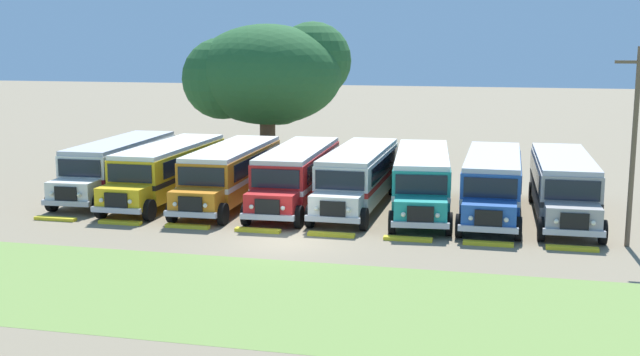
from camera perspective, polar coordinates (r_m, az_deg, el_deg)
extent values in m
plane|color=#84755B|center=(32.33, -2.50, -4.63)|extent=(220.00, 220.00, 0.00)
cube|color=olive|center=(26.03, -6.67, -8.34)|extent=(80.00, 8.52, 0.01)
cube|color=silver|center=(43.77, -14.11, 1.00)|extent=(2.83, 9.28, 2.10)
cube|color=maroon|center=(43.80, -14.11, 0.79)|extent=(2.86, 9.30, 0.24)
cube|color=black|center=(43.45, -12.46, 1.67)|extent=(0.32, 8.00, 0.80)
cube|color=black|center=(44.52, -15.46, 1.74)|extent=(0.32, 8.00, 0.80)
cube|color=#B2B2B7|center=(43.61, -14.18, 2.51)|extent=(2.74, 9.18, 0.22)
cube|color=silver|center=(39.21, -17.37, -0.95)|extent=(2.25, 1.48, 1.05)
cube|color=black|center=(38.57, -17.89, -1.12)|extent=(1.10, 0.14, 0.70)
cube|color=#B7B7BC|center=(38.62, -17.89, -1.76)|extent=(2.41, 0.29, 0.24)
cube|color=black|center=(39.62, -16.99, 0.68)|extent=(2.20, 0.14, 0.84)
cube|color=maroon|center=(47.96, -11.77, 1.73)|extent=(0.90, 0.09, 1.30)
sphere|color=#EAE5C6|center=(38.20, -17.01, -1.18)|extent=(0.20, 0.20, 0.20)
sphere|color=#EAE5C6|center=(38.87, -18.83, -1.09)|extent=(0.20, 0.20, 0.20)
cylinder|color=black|center=(38.84, -15.70, -1.76)|extent=(0.32, 1.01, 1.00)
cylinder|color=black|center=(39.98, -18.78, -1.59)|extent=(0.32, 1.01, 1.00)
cylinder|color=black|center=(46.17, -11.13, 0.25)|extent=(0.32, 1.01, 1.00)
cylinder|color=black|center=(47.12, -13.83, 0.34)|extent=(0.32, 1.01, 1.00)
cube|color=yellow|center=(41.64, -10.71, 0.68)|extent=(2.50, 9.20, 2.10)
cube|color=black|center=(41.67, -10.70, 0.46)|extent=(2.53, 9.22, 0.24)
cube|color=black|center=(41.35, -8.95, 1.37)|extent=(0.04, 8.00, 0.80)
cube|color=black|center=(42.36, -12.14, 1.48)|extent=(0.04, 8.00, 0.80)
cube|color=silver|center=(41.48, -10.76, 2.27)|extent=(2.42, 9.10, 0.22)
cube|color=yellow|center=(37.04, -13.99, -1.42)|extent=(2.20, 1.40, 1.05)
cube|color=black|center=(36.39, -14.52, -1.60)|extent=(1.10, 0.10, 0.70)
cube|color=#B7B7BC|center=(36.44, -14.52, -2.27)|extent=(2.40, 0.20, 0.24)
cube|color=black|center=(37.44, -13.59, 0.32)|extent=(2.20, 0.06, 0.84)
cube|color=black|center=(45.87, -8.37, 1.47)|extent=(0.90, 0.06, 1.30)
sphere|color=#EAE5C6|center=(36.03, -13.57, -1.67)|extent=(0.20, 0.20, 0.20)
sphere|color=#EAE5C6|center=(36.67, -15.53, -1.56)|extent=(0.20, 0.20, 0.20)
cylinder|color=black|center=(36.70, -12.22, -2.28)|extent=(0.28, 1.00, 1.00)
cylinder|color=black|center=(37.78, -15.51, -2.07)|extent=(0.28, 1.00, 1.00)
cylinder|color=black|center=(44.10, -7.66, -0.10)|extent=(0.28, 1.00, 1.00)
cylinder|color=black|center=(45.00, -10.52, 0.02)|extent=(0.28, 1.00, 1.00)
cube|color=orange|center=(40.36, -6.28, 0.50)|extent=(2.72, 9.26, 2.10)
cube|color=white|center=(40.38, -6.28, 0.27)|extent=(2.75, 9.28, 0.24)
cube|color=black|center=(40.19, -4.44, 1.22)|extent=(0.23, 8.00, 0.80)
cube|color=black|center=(40.97, -7.86, 1.32)|extent=(0.23, 8.00, 0.80)
cube|color=silver|center=(40.18, -6.32, 2.14)|extent=(2.64, 9.16, 0.22)
cube|color=orange|center=(35.54, -8.92, -1.71)|extent=(2.23, 1.45, 1.05)
cube|color=black|center=(34.86, -9.35, -1.91)|extent=(1.10, 0.13, 0.70)
cube|color=#B7B7BC|center=(34.91, -9.35, -2.61)|extent=(2.40, 0.26, 0.24)
cube|color=black|center=(35.97, -8.59, 0.10)|extent=(2.20, 0.11, 0.84)
cube|color=white|center=(44.73, -4.45, 1.33)|extent=(0.90, 0.08, 1.30)
sphere|color=#EAE5C6|center=(34.57, -8.30, -1.98)|extent=(0.20, 0.20, 0.20)
sphere|color=#EAE5C6|center=(35.07, -10.45, -1.87)|extent=(0.20, 0.20, 0.20)
cylinder|color=black|center=(35.34, -7.02, -2.60)|extent=(0.30, 1.01, 1.00)
cylinder|color=black|center=(36.18, -10.62, -2.41)|extent=(0.30, 1.01, 1.00)
cylinder|color=black|center=(43.02, -3.50, -0.28)|extent=(0.30, 1.01, 1.00)
cylinder|color=black|center=(43.71, -6.53, -0.17)|extent=(0.30, 1.01, 1.00)
cube|color=red|center=(39.60, -1.55, 0.38)|extent=(2.80, 9.28, 2.10)
cube|color=white|center=(39.63, -1.55, 0.14)|extent=(2.83, 9.30, 0.24)
cube|color=black|center=(39.55, 0.34, 1.11)|extent=(0.30, 8.00, 0.80)
cube|color=black|center=(40.11, -3.23, 1.21)|extent=(0.30, 8.00, 0.80)
cube|color=beige|center=(39.43, -1.56, 2.04)|extent=(2.72, 9.17, 0.22)
cube|color=red|center=(34.65, -3.51, -1.91)|extent=(2.24, 1.47, 1.05)
cube|color=black|center=(33.94, -3.83, -2.12)|extent=(1.10, 0.14, 0.70)
cube|color=#B7B7BC|center=(34.00, -3.84, -2.84)|extent=(2.41, 0.28, 0.24)
cube|color=black|center=(35.09, -3.24, -0.05)|extent=(2.20, 0.13, 0.84)
cube|color=white|center=(44.08, -0.21, 1.23)|extent=(0.90, 0.09, 1.30)
sphere|color=#EAE5C6|center=(33.72, -2.70, -2.19)|extent=(0.20, 0.20, 0.20)
sphere|color=#EAE5C6|center=(34.08, -4.99, -2.09)|extent=(0.20, 0.20, 0.20)
cylinder|color=black|center=(34.57, -1.53, -2.81)|extent=(0.31, 1.01, 1.00)
cylinder|color=black|center=(35.17, -5.35, -2.63)|extent=(0.31, 1.01, 1.00)
cylinder|color=black|center=(42.44, 0.94, -0.41)|extent=(0.31, 1.01, 1.00)
cylinder|color=black|center=(42.93, -2.21, -0.29)|extent=(0.31, 1.01, 1.00)
cube|color=silver|center=(39.17, 2.87, 0.27)|extent=(2.56, 9.22, 2.10)
cube|color=red|center=(39.20, 2.87, 0.02)|extent=(2.59, 9.24, 0.24)
cube|color=black|center=(39.17, 4.78, 0.98)|extent=(0.09, 8.00, 0.80)
cube|color=black|center=(39.63, 1.15, 1.12)|extent=(0.09, 8.00, 0.80)
cube|color=beige|center=(38.99, 2.88, 1.95)|extent=(2.48, 9.12, 0.22)
cube|color=silver|center=(34.17, 1.19, -2.06)|extent=(2.21, 1.41, 1.05)
cube|color=black|center=(33.46, 0.92, -2.28)|extent=(1.10, 0.11, 0.70)
cube|color=#B7B7BC|center=(33.52, 0.90, -3.01)|extent=(2.40, 0.22, 0.24)
cube|color=black|center=(34.62, 1.44, -0.18)|extent=(2.20, 0.07, 0.84)
cube|color=red|center=(43.68, 4.00, 1.12)|extent=(0.90, 0.07, 1.30)
sphere|color=#EAE5C6|center=(33.27, 2.07, -2.35)|extent=(0.20, 0.20, 0.20)
sphere|color=#EAE5C6|center=(33.57, -0.27, -2.23)|extent=(0.20, 0.20, 0.20)
cylinder|color=black|center=(34.15, 3.19, -2.99)|extent=(0.29, 1.00, 1.00)
cylinder|color=black|center=(34.65, -0.72, -2.78)|extent=(0.29, 1.00, 1.00)
cylinder|color=black|center=(42.07, 5.23, -0.54)|extent=(0.29, 1.00, 1.00)
cylinder|color=black|center=(42.48, 2.03, -0.40)|extent=(0.29, 1.00, 1.00)
cube|color=teal|center=(38.54, 7.38, 0.03)|extent=(3.36, 9.40, 2.10)
cube|color=white|center=(38.57, 7.38, -0.21)|extent=(3.39, 9.42, 0.24)
cube|color=black|center=(38.77, 9.28, 0.79)|extent=(0.80, 7.97, 0.80)
cube|color=black|center=(38.78, 5.53, 0.88)|extent=(0.80, 7.97, 0.80)
cube|color=silver|center=(38.36, 7.42, 1.74)|extent=(3.27, 9.29, 0.22)
cube|color=teal|center=(33.44, 7.27, -2.41)|extent=(2.32, 1.60, 1.05)
cube|color=black|center=(32.71, 7.26, -2.64)|extent=(1.10, 0.20, 0.70)
cube|color=#B7B7BC|center=(32.77, 7.24, -3.39)|extent=(2.41, 0.43, 0.24)
cube|color=black|center=(33.89, 7.33, -0.48)|extent=(2.20, 0.27, 0.84)
cube|color=white|center=(43.11, 7.44, 0.95)|extent=(0.90, 0.14, 1.30)
sphere|color=#EAE5C6|center=(32.66, 8.49, -2.69)|extent=(0.20, 0.20, 0.20)
sphere|color=#EAE5C6|center=(32.67, 6.03, -2.63)|extent=(0.20, 0.20, 0.20)
cylinder|color=black|center=(33.67, 9.30, -3.29)|extent=(0.37, 1.02, 1.00)
cylinder|color=black|center=(33.68, 5.21, -3.19)|extent=(0.37, 1.02, 1.00)
cylinder|color=black|center=(41.69, 9.04, -0.72)|extent=(0.37, 1.02, 1.00)
cylinder|color=black|center=(41.70, 5.74, -0.64)|extent=(0.37, 1.02, 1.00)
cube|color=#23519E|center=(38.27, 12.35, -0.19)|extent=(2.54, 9.21, 2.10)
cube|color=silver|center=(38.30, 12.34, -0.43)|extent=(2.57, 9.23, 0.24)
cube|color=black|center=(38.48, 14.28, 0.55)|extent=(0.08, 8.00, 0.80)
cube|color=black|center=(38.52, 10.50, 0.70)|extent=(0.08, 8.00, 0.80)
cube|color=#B2B2B7|center=(38.09, 12.42, 1.53)|extent=(2.46, 9.11, 0.22)
cube|color=#23519E|center=(33.17, 12.10, -2.65)|extent=(2.21, 1.41, 1.05)
cube|color=black|center=(32.44, 12.07, -2.89)|extent=(1.10, 0.11, 0.70)
cube|color=#B7B7BC|center=(32.50, 12.04, -3.65)|extent=(2.40, 0.21, 0.24)
cube|color=black|center=(33.62, 12.20, -0.70)|extent=(2.20, 0.07, 0.84)
cube|color=silver|center=(42.84, 12.49, 0.74)|extent=(0.90, 0.06, 1.30)
sphere|color=#EAE5C6|center=(32.39, 13.30, -2.96)|extent=(0.20, 0.20, 0.20)
sphere|color=#EAE5C6|center=(32.42, 10.83, -2.86)|extent=(0.20, 0.20, 0.20)
cylinder|color=black|center=(33.38, 14.13, -3.58)|extent=(0.28, 1.00, 1.00)
cylinder|color=black|center=(33.43, 10.01, -3.41)|extent=(0.28, 1.00, 1.00)
cylinder|color=black|center=(41.41, 14.06, -0.97)|extent=(0.28, 1.00, 1.00)
cylinder|color=black|center=(41.44, 10.74, -0.84)|extent=(0.28, 1.00, 1.00)
cube|color=#9E9993|center=(38.56, 17.10, -0.33)|extent=(2.66, 9.24, 2.10)
cube|color=#282828|center=(38.58, 17.09, -0.57)|extent=(2.69, 9.26, 0.24)
cube|color=black|center=(38.90, 18.97, 0.41)|extent=(0.18, 8.00, 0.80)
cube|color=black|center=(38.68, 15.23, 0.55)|extent=(0.18, 8.00, 0.80)
cube|color=#B2B2B7|center=(38.37, 17.19, 1.38)|extent=(2.58, 9.14, 0.22)
cube|color=#9E9993|center=(33.48, 17.78, -2.80)|extent=(2.22, 1.44, 1.05)
cube|color=black|center=(32.75, 17.91, -3.04)|extent=(1.10, 0.12, 0.70)
cube|color=#B7B7BC|center=(32.81, 17.87, -3.78)|extent=(2.40, 0.24, 0.24)
cube|color=black|center=(33.93, 17.77, -0.86)|extent=(2.20, 0.10, 0.84)
cube|color=#282828|center=(43.11, 16.60, 0.61)|extent=(0.90, 0.08, 1.30)
sphere|color=#EAE5C6|center=(32.78, 19.13, -3.09)|extent=(0.20, 0.20, 0.20)
sphere|color=#EAE5C6|center=(32.64, 16.69, -3.02)|extent=(0.20, 0.20, 0.20)
cylinder|color=black|center=(33.83, 19.75, -3.69)|extent=(0.30, 1.00, 1.00)
cylinder|color=black|center=(33.59, 15.68, -3.57)|extent=(0.30, 1.00, 1.00)
cylinder|color=black|center=(41.80, 18.34, -1.08)|extent=(0.30, 1.00, 1.00)
cylinder|color=black|center=(41.60, 15.05, -0.96)|extent=(0.30, 1.00, 1.00)
cube|color=yellow|center=(38.04, -18.57, -2.81)|extent=(2.00, 0.36, 0.15)
cube|color=yellow|center=(36.47, -14.24, -3.13)|extent=(2.00, 0.36, 0.15)
cube|color=yellow|center=(35.11, -9.55, -3.46)|extent=(2.00, 0.36, 0.15)
cube|color=yellow|center=(34.01, -4.52, -3.79)|extent=(2.00, 0.36, 0.15)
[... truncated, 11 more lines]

